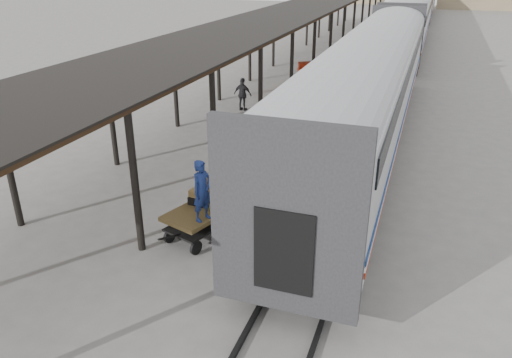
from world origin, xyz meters
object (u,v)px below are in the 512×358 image
at_px(baggage_cart, 206,214).
at_px(porter, 202,191).
at_px(pedestrian, 243,94).
at_px(luggage_tug, 307,77).

distance_m(baggage_cart, porter, 1.26).
relative_size(porter, pedestrian, 1.00).
relative_size(luggage_tug, pedestrian, 1.15).
xyz_separation_m(baggage_cart, pedestrian, (-3.46, 12.20, 0.19)).
xyz_separation_m(luggage_tug, porter, (1.72, -18.51, 1.02)).
xyz_separation_m(porter, pedestrian, (-3.71, 12.85, -0.86)).
relative_size(baggage_cart, porter, 1.58).
distance_m(porter, pedestrian, 13.40).
bearing_deg(porter, luggage_tug, 27.54).
bearing_deg(baggage_cart, luggage_tug, 112.56).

